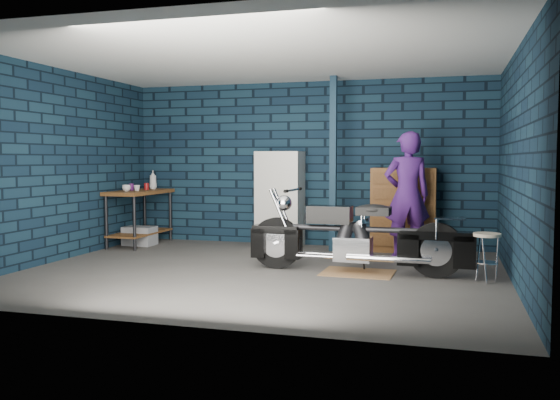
# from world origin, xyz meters

# --- Properties ---
(ground) EXTENTS (6.00, 6.00, 0.00)m
(ground) POSITION_xyz_m (0.00, 0.00, 0.00)
(ground) COLOR #464441
(ground) RESTS_ON ground
(room_walls) EXTENTS (6.02, 5.01, 2.71)m
(room_walls) POSITION_xyz_m (0.00, 0.55, 1.90)
(room_walls) COLOR black
(room_walls) RESTS_ON ground
(support_post) EXTENTS (0.10, 0.10, 2.70)m
(support_post) POSITION_xyz_m (0.55, 1.95, 1.35)
(support_post) COLOR #132A3D
(support_post) RESTS_ON ground
(workbench) EXTENTS (0.60, 1.40, 0.91)m
(workbench) POSITION_xyz_m (-2.68, 1.75, 0.46)
(workbench) COLOR brown
(workbench) RESTS_ON ground
(drip_mat) EXTENTS (0.91, 0.70, 0.01)m
(drip_mat) POSITION_xyz_m (1.19, 0.27, 0.00)
(drip_mat) COLOR olive
(drip_mat) RESTS_ON ground
(motorcycle) EXTENTS (2.41, 0.73, 1.05)m
(motorcycle) POSITION_xyz_m (1.19, 0.27, 0.53)
(motorcycle) COLOR black
(motorcycle) RESTS_ON ground
(person) EXTENTS (0.77, 0.62, 1.83)m
(person) POSITION_xyz_m (1.70, 1.64, 0.91)
(person) COLOR #4C1F75
(person) RESTS_ON ground
(storage_bin) EXTENTS (0.50, 0.35, 0.31)m
(storage_bin) POSITION_xyz_m (-2.66, 1.70, 0.15)
(storage_bin) COLOR gray
(storage_bin) RESTS_ON ground
(locker) EXTENTS (0.73, 0.52, 1.55)m
(locker) POSITION_xyz_m (-0.38, 2.23, 0.78)
(locker) COLOR silver
(locker) RESTS_ON ground
(tool_chest) EXTENTS (0.97, 0.54, 1.29)m
(tool_chest) POSITION_xyz_m (1.61, 2.23, 0.65)
(tool_chest) COLOR brown
(tool_chest) RESTS_ON ground
(shop_stool) EXTENTS (0.39, 0.39, 0.57)m
(shop_stool) POSITION_xyz_m (2.71, 0.14, 0.29)
(shop_stool) COLOR #BFAD90
(shop_stool) RESTS_ON ground
(cup_a) EXTENTS (0.14, 0.14, 0.11)m
(cup_a) POSITION_xyz_m (-2.73, 1.42, 0.96)
(cup_a) COLOR #BFAD90
(cup_a) RESTS_ON workbench
(cup_b) EXTENTS (0.14, 0.14, 0.10)m
(cup_b) POSITION_xyz_m (-2.63, 1.57, 0.96)
(cup_b) COLOR #BFAD90
(cup_b) RESTS_ON workbench
(mug_purple) EXTENTS (0.10, 0.10, 0.11)m
(mug_purple) POSITION_xyz_m (-2.82, 1.72, 0.97)
(mug_purple) COLOR #591965
(mug_purple) RESTS_ON workbench
(mug_red) EXTENTS (0.11, 0.11, 0.11)m
(mug_red) POSITION_xyz_m (-2.64, 1.92, 0.97)
(mug_red) COLOR maroon
(mug_red) RESTS_ON workbench
(bottle) EXTENTS (0.17, 0.17, 0.33)m
(bottle) POSITION_xyz_m (-2.69, 2.25, 1.07)
(bottle) COLOR gray
(bottle) RESTS_ON workbench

